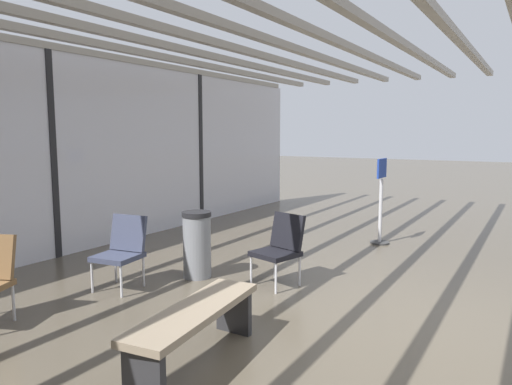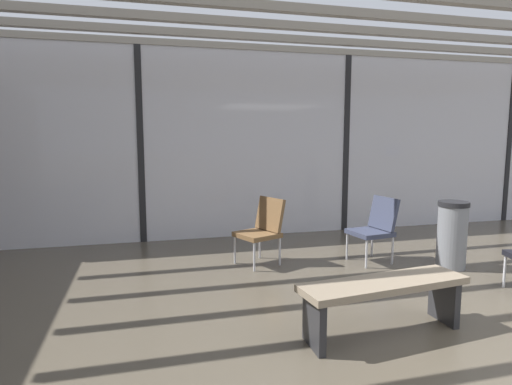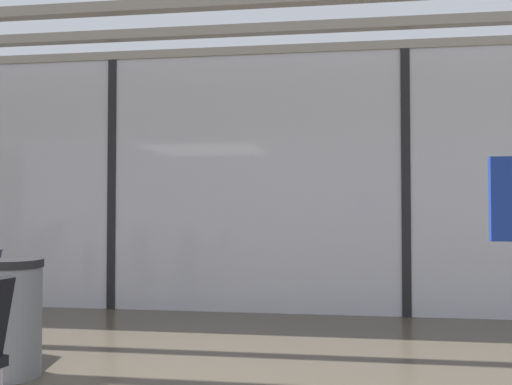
% 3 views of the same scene
% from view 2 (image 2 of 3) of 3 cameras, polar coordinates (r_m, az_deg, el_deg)
% --- Properties ---
extents(glass_curtain_wall, '(14.00, 0.08, 3.06)m').
position_cam_2_polar(glass_curtain_wall, '(7.82, 11.70, 6.23)').
color(glass_curtain_wall, silver).
rests_on(glass_curtain_wall, ground).
extents(window_mullion_0, '(0.10, 0.12, 3.06)m').
position_cam_2_polar(window_mullion_0, '(7.01, -15.03, 6.00)').
color(window_mullion_0, black).
rests_on(window_mullion_0, ground).
extents(window_mullion_1, '(0.10, 0.12, 3.06)m').
position_cam_2_polar(window_mullion_1, '(7.82, 11.70, 6.23)').
color(window_mullion_1, black).
rests_on(window_mullion_1, ground).
extents(window_mullion_2, '(0.10, 0.12, 3.06)m').
position_cam_2_polar(window_mullion_2, '(9.89, 30.29, 5.60)').
color(window_mullion_2, black).
rests_on(window_mullion_2, ground).
extents(parked_airplane, '(11.52, 3.61, 3.61)m').
position_cam_2_polar(parked_airplane, '(12.31, -6.00, 8.04)').
color(parked_airplane, silver).
rests_on(parked_airplane, ground).
extents(lounge_chair_1, '(0.67, 0.65, 0.87)m').
position_cam_2_polar(lounge_chair_1, '(5.69, 0.86, -4.55)').
color(lounge_chair_1, brown).
rests_on(lounge_chair_1, ground).
extents(lounge_chair_3, '(0.59, 0.55, 0.87)m').
position_cam_2_polar(lounge_chair_3, '(6.00, 15.52, -4.19)').
color(lounge_chair_3, '#33384C').
rests_on(lounge_chair_3, ground).
extents(waiting_bench, '(1.54, 0.57, 0.47)m').
position_cam_2_polar(waiting_bench, '(3.90, 16.57, -12.59)').
color(waiting_bench, '#7F705B').
rests_on(waiting_bench, ground).
extents(trash_bin, '(0.38, 0.38, 0.86)m').
position_cam_2_polar(trash_bin, '(6.05, 24.49, -5.09)').
color(trash_bin, slate).
rests_on(trash_bin, ground).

